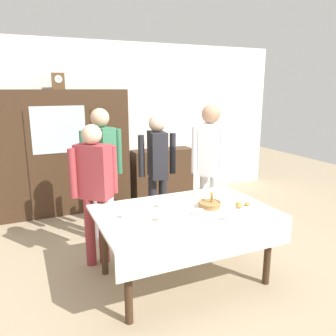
# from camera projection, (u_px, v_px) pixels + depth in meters

# --- Properties ---
(ground_plane) EXTENTS (12.00, 12.00, 0.00)m
(ground_plane) POSITION_uv_depth(u_px,v_px,m) (175.00, 269.00, 3.70)
(ground_plane) COLOR tan
(ground_plane) RESTS_ON ground
(back_wall) EXTENTS (6.40, 0.10, 2.70)m
(back_wall) POSITION_uv_depth(u_px,v_px,m) (110.00, 124.00, 5.74)
(back_wall) COLOR silver
(back_wall) RESTS_ON ground
(dining_table) EXTENTS (1.74, 1.13, 0.76)m
(dining_table) POSITION_uv_depth(u_px,v_px,m) (186.00, 220.00, 3.34)
(dining_table) COLOR #3D2819
(dining_table) RESTS_ON ground
(wall_cabinet) EXTENTS (2.14, 0.46, 1.93)m
(wall_cabinet) POSITION_uv_depth(u_px,v_px,m) (59.00, 153.00, 5.21)
(wall_cabinet) COLOR #3D2819
(wall_cabinet) RESTS_ON ground
(mantel_clock) EXTENTS (0.18, 0.11, 0.24)m
(mantel_clock) POSITION_uv_depth(u_px,v_px,m) (58.00, 81.00, 4.98)
(mantel_clock) COLOR brown
(mantel_clock) RESTS_ON wall_cabinet
(bookshelf_low) EXTENTS (1.10, 0.35, 0.88)m
(bookshelf_low) POSITION_uv_depth(u_px,v_px,m) (162.00, 173.00, 6.08)
(bookshelf_low) COLOR #3D2819
(bookshelf_low) RESTS_ON ground
(book_stack) EXTENTS (0.15, 0.20, 0.06)m
(book_stack) POSITION_uv_depth(u_px,v_px,m) (162.00, 148.00, 5.97)
(book_stack) COLOR #B29333
(book_stack) RESTS_ON bookshelf_low
(tea_cup_near_left) EXTENTS (0.13, 0.13, 0.06)m
(tea_cup_near_left) POSITION_uv_depth(u_px,v_px,m) (195.00, 194.00, 3.77)
(tea_cup_near_left) COLOR white
(tea_cup_near_left) RESTS_ON dining_table
(tea_cup_near_right) EXTENTS (0.13, 0.13, 0.06)m
(tea_cup_near_right) POSITION_uv_depth(u_px,v_px,m) (125.00, 216.00, 3.14)
(tea_cup_near_right) COLOR white
(tea_cup_near_right) RESTS_ON dining_table
(tea_cup_back_edge) EXTENTS (0.13, 0.13, 0.06)m
(tea_cup_back_edge) POSITION_uv_depth(u_px,v_px,m) (199.00, 213.00, 3.21)
(tea_cup_back_edge) COLOR white
(tea_cup_back_edge) RESTS_ON dining_table
(tea_cup_center) EXTENTS (0.13, 0.13, 0.06)m
(tea_cup_center) POSITION_uv_depth(u_px,v_px,m) (161.00, 205.00, 3.42)
(tea_cup_center) COLOR silver
(tea_cup_center) RESTS_ON dining_table
(tea_cup_mid_right) EXTENTS (0.13, 0.13, 0.06)m
(tea_cup_mid_right) POSITION_uv_depth(u_px,v_px,m) (161.00, 219.00, 3.07)
(tea_cup_mid_right) COLOR white
(tea_cup_mid_right) RESTS_ON dining_table
(tea_cup_mid_left) EXTENTS (0.13, 0.13, 0.06)m
(tea_cup_mid_left) POSITION_uv_depth(u_px,v_px,m) (228.00, 218.00, 3.09)
(tea_cup_mid_left) COLOR white
(tea_cup_mid_left) RESTS_ON dining_table
(bread_basket) EXTENTS (0.24, 0.24, 0.16)m
(bread_basket) POSITION_uv_depth(u_px,v_px,m) (210.00, 204.00, 3.43)
(bread_basket) COLOR #9E7542
(bread_basket) RESTS_ON dining_table
(pastry_plate) EXTENTS (0.28, 0.28, 0.05)m
(pastry_plate) POSITION_uv_depth(u_px,v_px,m) (243.00, 206.00, 3.42)
(pastry_plate) COLOR white
(pastry_plate) RESTS_ON dining_table
(spoon_center) EXTENTS (0.12, 0.02, 0.01)m
(spoon_center) POSITION_uv_depth(u_px,v_px,m) (231.00, 199.00, 3.68)
(spoon_center) COLOR silver
(spoon_center) RESTS_ON dining_table
(spoon_mid_right) EXTENTS (0.12, 0.02, 0.01)m
(spoon_mid_right) POSITION_uv_depth(u_px,v_px,m) (131.00, 205.00, 3.49)
(spoon_mid_right) COLOR silver
(spoon_mid_right) RESTS_ON dining_table
(spoon_far_left) EXTENTS (0.12, 0.02, 0.01)m
(spoon_far_left) POSITION_uv_depth(u_px,v_px,m) (133.00, 226.00, 2.96)
(spoon_far_left) COLOR silver
(spoon_far_left) RESTS_ON dining_table
(person_behind_table_left) EXTENTS (0.52, 0.39, 1.58)m
(person_behind_table_left) POSITION_uv_depth(u_px,v_px,m) (94.00, 182.00, 3.61)
(person_behind_table_left) COLOR #933338
(person_behind_table_left) RESTS_ON ground
(person_beside_shelf) EXTENTS (0.52, 0.39, 1.62)m
(person_beside_shelf) POSITION_uv_depth(u_px,v_px,m) (157.00, 164.00, 4.38)
(person_beside_shelf) COLOR #232328
(person_beside_shelf) RESTS_ON ground
(person_behind_table_right) EXTENTS (0.52, 0.40, 1.75)m
(person_behind_table_right) POSITION_uv_depth(u_px,v_px,m) (210.00, 158.00, 4.29)
(person_behind_table_right) COLOR silver
(person_behind_table_right) RESTS_ON ground
(person_by_cabinet) EXTENTS (0.52, 0.41, 1.71)m
(person_by_cabinet) POSITION_uv_depth(u_px,v_px,m) (102.00, 162.00, 4.18)
(person_by_cabinet) COLOR silver
(person_by_cabinet) RESTS_ON ground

